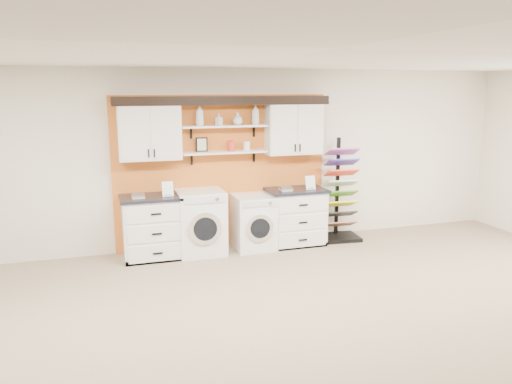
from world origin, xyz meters
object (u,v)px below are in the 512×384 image
object	(u,v)px
base_cabinet_right	(296,216)
sample_rack	(340,208)
dryer	(253,222)
washer	(201,222)
base_cabinet_left	(155,227)

from	to	relation	value
base_cabinet_right	sample_rack	bearing A→B (deg)	2.54
dryer	sample_rack	xyz separation A→B (m)	(1.53, 0.04, 0.11)
base_cabinet_right	washer	distance (m)	1.56
base_cabinet_left	dryer	distance (m)	1.54
base_cabinet_right	sample_rack	xyz separation A→B (m)	(0.81, 0.04, 0.08)
base_cabinet_left	washer	world-z (taller)	washer
base_cabinet_left	sample_rack	distance (m)	3.07
base_cabinet_left	dryer	size ratio (longest dim) A/B	1.13
base_cabinet_left	dryer	bearing A→B (deg)	-0.13
base_cabinet_left	dryer	world-z (taller)	base_cabinet_left
base_cabinet_left	washer	bearing A→B (deg)	-0.28
dryer	base_cabinet_right	bearing A→B (deg)	0.27
base_cabinet_left	sample_rack	bearing A→B (deg)	0.67
dryer	sample_rack	bearing A→B (deg)	1.47
base_cabinet_left	dryer	xyz separation A→B (m)	(1.54, -0.00, -0.05)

